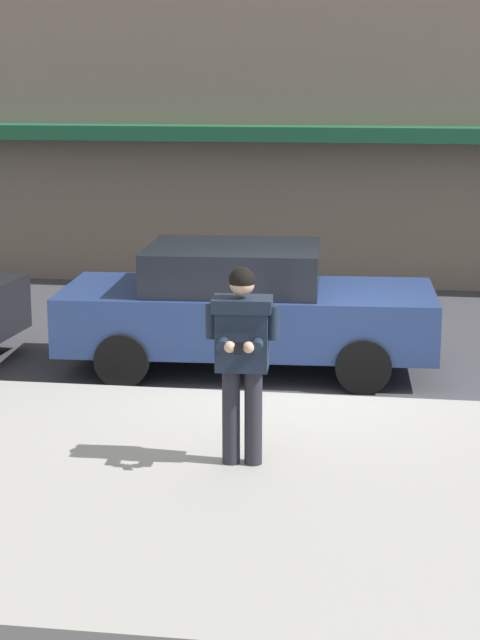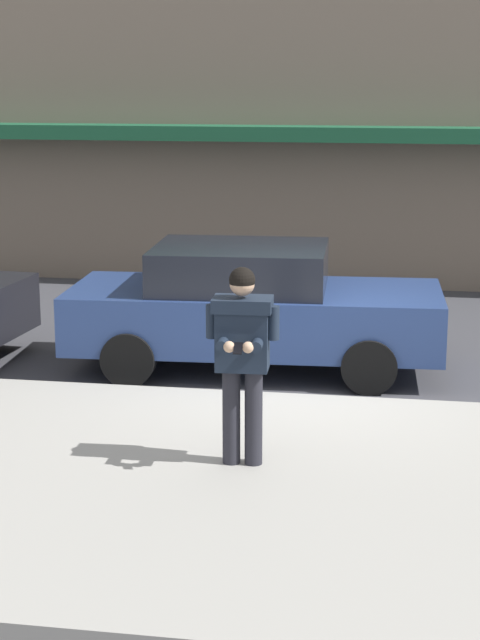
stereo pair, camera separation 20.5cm
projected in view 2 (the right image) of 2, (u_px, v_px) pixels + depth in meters
name	position (u px, v px, depth m)	size (l,w,h in m)	color
ground_plane	(308.00, 401.00, 11.94)	(80.00, 80.00, 0.00)	#3D3D42
sidewalk	(390.00, 499.00, 9.03)	(32.00, 5.30, 0.14)	#99968E
curb_paint_line	(398.00, 404.00, 11.83)	(28.00, 0.12, 0.01)	silver
parked_sedan_mid	(252.00, 307.00, 13.02)	(4.59, 2.11, 1.54)	navy
man_texting_on_phone	(242.00, 344.00, 9.39)	(0.65, 0.60, 1.81)	#23232B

